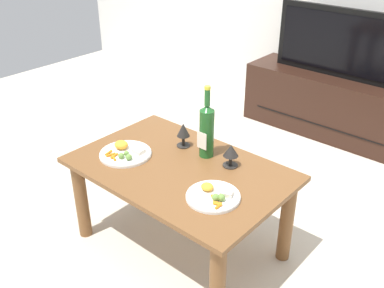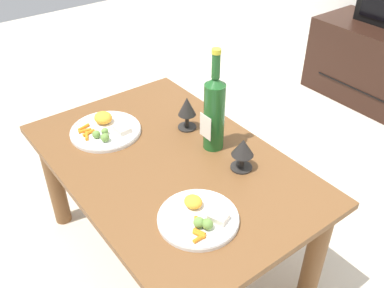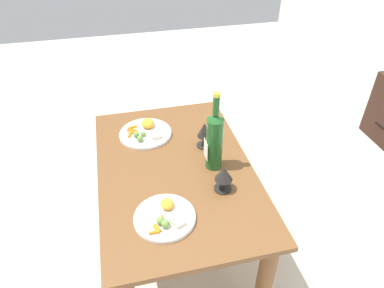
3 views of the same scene
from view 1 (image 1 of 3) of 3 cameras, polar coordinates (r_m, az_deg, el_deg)
name	(u,v)px [view 1 (image 1 of 3)]	position (r m, az deg, el deg)	size (l,w,h in m)	color
ground_plane	(181,245)	(2.48, -1.45, -12.81)	(6.40, 6.40, 0.00)	beige
dining_table	(180,183)	(2.23, -1.57, -5.05)	(1.06, 0.69, 0.50)	brown
tv_stand	(330,105)	(3.68, 17.38, 4.87)	(1.35, 0.42, 0.48)	black
tv_screen	(340,43)	(3.52, 18.54, 12.23)	(1.00, 0.05, 0.51)	black
wine_bottle	(207,129)	(2.21, 1.91, 1.94)	(0.07, 0.08, 0.38)	#1E5923
goblet_left	(183,131)	(2.32, -1.13, 1.64)	(0.07, 0.07, 0.13)	black
goblet_right	(231,152)	(2.16, 5.02, -1.05)	(0.08, 0.08, 0.12)	black
dinner_plate_left	(125,153)	(2.30, -8.59, -1.09)	(0.27, 0.27, 0.05)	white
dinner_plate_right	(214,196)	(1.96, 2.80, -6.66)	(0.24, 0.24, 0.05)	white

